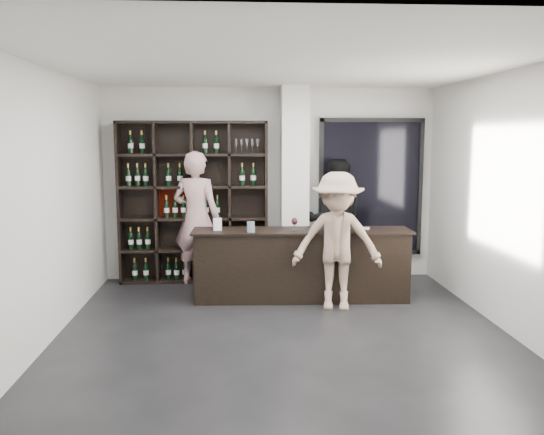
{
  "coord_description": "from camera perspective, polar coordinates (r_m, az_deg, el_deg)",
  "views": [
    {
      "loc": [
        -0.51,
        -6.0,
        2.18
      ],
      "look_at": [
        -0.07,
        1.1,
        1.17
      ],
      "focal_mm": 38.0,
      "sensor_mm": 36.0,
      "label": 1
    }
  ],
  "objects": [
    {
      "name": "wine_glass",
      "position": [
        7.53,
        2.24,
        -0.59
      ],
      "size": [
        0.1,
        0.1,
        0.19
      ],
      "primitive_type": null,
      "rotation": [
        0.0,
        0.0,
        0.22
      ],
      "color": "white",
      "rests_on": "tasting_counter"
    },
    {
      "name": "floor",
      "position": [
        6.41,
        1.24,
        -11.87
      ],
      "size": [
        5.0,
        5.5,
        0.01
      ],
      "primitive_type": "cube",
      "color": "black",
      "rests_on": "ground"
    },
    {
      "name": "card_stand",
      "position": [
        7.58,
        -5.43,
        -0.67
      ],
      "size": [
        0.12,
        0.08,
        0.16
      ],
      "primitive_type": "cube",
      "rotation": [
        0.0,
        0.0,
        0.24
      ],
      "color": "white",
      "rests_on": "tasting_counter"
    },
    {
      "name": "spit_cup",
      "position": [
        7.43,
        -2.11,
        -0.93
      ],
      "size": [
        0.13,
        0.13,
        0.14
      ],
      "primitive_type": "cylinder",
      "rotation": [
        0.0,
        0.0,
        0.31
      ],
      "color": "silver",
      "rests_on": "tasting_counter"
    },
    {
      "name": "customer",
      "position": [
        7.28,
        6.47,
        -2.34
      ],
      "size": [
        1.21,
        0.81,
        1.74
      ],
      "primitive_type": "imported",
      "rotation": [
        0.0,
        0.0,
        -0.15
      ],
      "color": "#9C7F6A",
      "rests_on": "floor"
    },
    {
      "name": "glass_panel",
      "position": [
        8.96,
        9.75,
        2.97
      ],
      "size": [
        1.6,
        0.08,
        2.1
      ],
      "color": "black",
      "rests_on": "floor"
    },
    {
      "name": "wine_shelf",
      "position": [
        8.65,
        -7.78,
        1.49
      ],
      "size": [
        2.2,
        0.35,
        2.4
      ],
      "primitive_type": null,
      "color": "black",
      "rests_on": "floor"
    },
    {
      "name": "structural_column",
      "position": [
        8.54,
        2.23,
        3.17
      ],
      "size": [
        0.4,
        0.4,
        2.9
      ],
      "primitive_type": "cube",
      "color": "silver",
      "rests_on": "floor"
    },
    {
      "name": "napkin_stack",
      "position": [
        7.75,
        9.17,
        -1.08
      ],
      "size": [
        0.15,
        0.15,
        0.02
      ],
      "primitive_type": "cube",
      "rotation": [
        0.0,
        0.0,
        -0.29
      ],
      "color": "white",
      "rests_on": "tasting_counter"
    },
    {
      "name": "taster_black",
      "position": [
        8.62,
        6.23,
        -0.37
      ],
      "size": [
        0.92,
        0.73,
        1.84
      ],
      "primitive_type": "imported",
      "rotation": [
        0.0,
        0.0,
        3.1
      ],
      "color": "black",
      "rests_on": "floor"
    },
    {
      "name": "taster_pink",
      "position": [
        8.51,
        -7.5,
        -0.07
      ],
      "size": [
        0.84,
        0.68,
        1.97
      ],
      "primitive_type": "imported",
      "rotation": [
        0.0,
        0.0,
        2.8
      ],
      "color": "#CB9C9A",
      "rests_on": "floor"
    },
    {
      "name": "tasting_counter",
      "position": [
        7.71,
        2.94,
        -4.69
      ],
      "size": [
        2.9,
        0.61,
        0.95
      ],
      "rotation": [
        0.0,
        0.0,
        -0.04
      ],
      "color": "black",
      "rests_on": "floor"
    }
  ]
}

